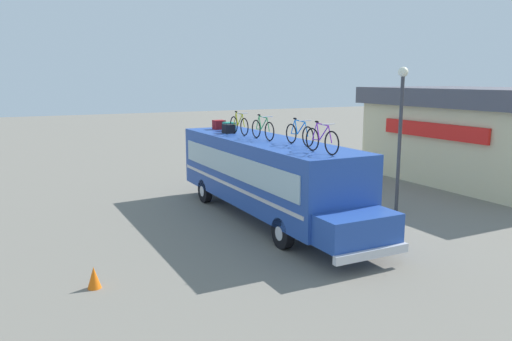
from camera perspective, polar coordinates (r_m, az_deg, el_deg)
The scene contains 12 objects.
ground_plane at distance 18.91m, azimuth 0.88°, elevation -5.30°, with size 120.00×120.00×0.00m, color slate.
bus at distance 18.34m, azimuth 1.19°, elevation -0.25°, with size 11.28×2.64×2.95m.
luggage_bag_1 at distance 21.94m, azimuth -4.25°, elevation 5.23°, with size 0.46×0.46×0.40m, color maroon.
luggage_bag_2 at distance 21.25m, azimuth -3.10°, elevation 5.04°, with size 0.54×0.39×0.36m, color #1E7F66.
luggage_bag_3 at distance 20.32m, azimuth -3.15°, elevation 4.78°, with size 0.47×0.40×0.36m, color black.
rooftop_bicycle_1 at distance 19.80m, azimuth -1.96°, elevation 5.23°, with size 1.67×0.44×0.92m.
rooftop_bicycle_2 at distance 18.16m, azimuth 0.76°, elevation 4.75°, with size 1.71×0.44×0.90m.
rooftop_bicycle_3 at distance 16.66m, azimuth 4.96°, elevation 4.19°, with size 1.72×0.44×0.89m.
rooftop_bicycle_4 at distance 14.93m, azimuth 7.51°, elevation 3.48°, with size 1.71×0.44×0.94m.
roadside_building at distance 27.61m, azimuth 24.44°, elevation 3.83°, with size 11.20×7.28×4.68m.
traffic_cone at distance 13.26m, azimuth -18.02°, elevation -11.54°, with size 0.34×0.34×0.56m, color orange.
street_lamp at distance 19.85m, azimuth 16.19°, elevation 5.46°, with size 0.37×0.37×5.57m.
Camera 1 is at (16.09, -8.52, 5.12)m, focal length 35.03 mm.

